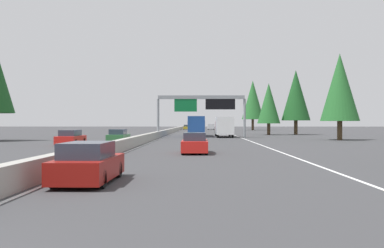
{
  "coord_description": "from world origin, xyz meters",
  "views": [
    {
      "loc": [
        -5.07,
        -5.59,
        2.17
      ],
      "look_at": [
        67.87,
        -4.32,
        1.91
      ],
      "focal_mm": 39.46,
      "sensor_mm": 36.0,
      "label": 1
    }
  ],
  "objects_px": {
    "minivan_mid_right": "(211,126)",
    "conifer_right_near": "(340,87)",
    "sign_gantry_overhead": "(202,104)",
    "bus_far_left": "(197,125)",
    "oncoming_near": "(71,138)",
    "oncoming_far": "(118,136)",
    "box_truck_distant_b": "(224,126)",
    "sedan_near_center": "(186,127)",
    "sedan_mid_center": "(195,144)",
    "conifer_right_far": "(296,95)",
    "sedan_distant_a": "(89,164)",
    "conifer_right_distant": "(253,100)",
    "conifer_right_mid": "(269,103)"
  },
  "relations": [
    {
      "from": "minivan_mid_right",
      "to": "conifer_right_near",
      "type": "distance_m",
      "value": 77.53
    },
    {
      "from": "sign_gantry_overhead",
      "to": "bus_far_left",
      "type": "relative_size",
      "value": 1.1
    },
    {
      "from": "conifer_right_near",
      "to": "oncoming_near",
      "type": "bearing_deg",
      "value": 113.19
    },
    {
      "from": "oncoming_far",
      "to": "box_truck_distant_b",
      "type": "bearing_deg",
      "value": 145.53
    },
    {
      "from": "sedan_near_center",
      "to": "bus_far_left",
      "type": "relative_size",
      "value": 0.38
    },
    {
      "from": "sedan_mid_center",
      "to": "conifer_right_far",
      "type": "distance_m",
      "value": 49.56
    },
    {
      "from": "sedan_distant_a",
      "to": "minivan_mid_right",
      "type": "relative_size",
      "value": 0.88
    },
    {
      "from": "sedan_mid_center",
      "to": "sedan_distant_a",
      "type": "bearing_deg",
      "value": 165.75
    },
    {
      "from": "sedan_near_center",
      "to": "conifer_right_far",
      "type": "height_order",
      "value": "conifer_right_far"
    },
    {
      "from": "sign_gantry_overhead",
      "to": "box_truck_distant_b",
      "type": "relative_size",
      "value": 1.49
    },
    {
      "from": "sedan_distant_a",
      "to": "minivan_mid_right",
      "type": "bearing_deg",
      "value": -3.8
    },
    {
      "from": "sedan_distant_a",
      "to": "oncoming_far",
      "type": "height_order",
      "value": "same"
    },
    {
      "from": "sedan_near_center",
      "to": "conifer_right_distant",
      "type": "bearing_deg",
      "value": -117.57
    },
    {
      "from": "box_truck_distant_b",
      "to": "oncoming_far",
      "type": "bearing_deg",
      "value": 145.53
    },
    {
      "from": "sedan_distant_a",
      "to": "conifer_right_near",
      "type": "relative_size",
      "value": 0.41
    },
    {
      "from": "conifer_right_near",
      "to": "conifer_right_mid",
      "type": "xyz_separation_m",
      "value": [
        21.79,
        5.19,
        -0.99
      ]
    },
    {
      "from": "oncoming_near",
      "to": "oncoming_far",
      "type": "xyz_separation_m",
      "value": [
        4.84,
        -3.61,
        0.0
      ]
    },
    {
      "from": "sedan_distant_a",
      "to": "oncoming_far",
      "type": "xyz_separation_m",
      "value": [
        29.45,
        4.58,
        0.0
      ]
    },
    {
      "from": "sign_gantry_overhead",
      "to": "conifer_right_mid",
      "type": "bearing_deg",
      "value": -39.45
    },
    {
      "from": "sedan_distant_a",
      "to": "conifer_right_distant",
      "type": "distance_m",
      "value": 107.06
    },
    {
      "from": "conifer_right_distant",
      "to": "minivan_mid_right",
      "type": "bearing_deg",
      "value": 54.51
    },
    {
      "from": "bus_far_left",
      "to": "conifer_right_far",
      "type": "relative_size",
      "value": 1.0
    },
    {
      "from": "conifer_right_near",
      "to": "conifer_right_far",
      "type": "relative_size",
      "value": 0.93
    },
    {
      "from": "sign_gantry_overhead",
      "to": "oncoming_far",
      "type": "bearing_deg",
      "value": 149.49
    },
    {
      "from": "bus_far_left",
      "to": "oncoming_far",
      "type": "xyz_separation_m",
      "value": [
        -22.24,
        8.16,
        -1.03
      ]
    },
    {
      "from": "minivan_mid_right",
      "to": "bus_far_left",
      "type": "distance_m",
      "value": 61.81
    },
    {
      "from": "sedan_near_center",
      "to": "conifer_right_far",
      "type": "xyz_separation_m",
      "value": [
        -54.62,
        -21.25,
        6.34
      ]
    },
    {
      "from": "minivan_mid_right",
      "to": "conifer_right_distant",
      "type": "distance_m",
      "value": 16.28
    },
    {
      "from": "minivan_mid_right",
      "to": "oncoming_far",
      "type": "distance_m",
      "value": 84.79
    },
    {
      "from": "box_truck_distant_b",
      "to": "oncoming_far",
      "type": "height_order",
      "value": "box_truck_distant_b"
    },
    {
      "from": "box_truck_distant_b",
      "to": "sign_gantry_overhead",
      "type": "bearing_deg",
      "value": 127.9
    },
    {
      "from": "conifer_right_near",
      "to": "conifer_right_far",
      "type": "bearing_deg",
      "value": 0.33
    },
    {
      "from": "sedan_distant_a",
      "to": "conifer_right_far",
      "type": "bearing_deg",
      "value": -19.39
    },
    {
      "from": "minivan_mid_right",
      "to": "conifer_right_distant",
      "type": "xyz_separation_m",
      "value": [
        -8.35,
        -11.71,
        7.63
      ]
    },
    {
      "from": "sedan_mid_center",
      "to": "box_truck_distant_b",
      "type": "height_order",
      "value": "box_truck_distant_b"
    },
    {
      "from": "sign_gantry_overhead",
      "to": "sedan_near_center",
      "type": "distance_m",
      "value": 70.51
    },
    {
      "from": "box_truck_distant_b",
      "to": "conifer_right_far",
      "type": "distance_m",
      "value": 19.67
    },
    {
      "from": "bus_far_left",
      "to": "conifer_right_distant",
      "type": "height_order",
      "value": "conifer_right_distant"
    },
    {
      "from": "sign_gantry_overhead",
      "to": "conifer_right_near",
      "type": "relative_size",
      "value": 1.18
    },
    {
      "from": "sedan_distant_a",
      "to": "sedan_mid_center",
      "type": "bearing_deg",
      "value": -14.25
    },
    {
      "from": "conifer_right_distant",
      "to": "bus_far_left",
      "type": "bearing_deg",
      "value": 163.64
    },
    {
      "from": "minivan_mid_right",
      "to": "conifer_right_near",
      "type": "relative_size",
      "value": 0.47
    },
    {
      "from": "sedan_distant_a",
      "to": "oncoming_far",
      "type": "relative_size",
      "value": 1.0
    },
    {
      "from": "sedan_mid_center",
      "to": "bus_far_left",
      "type": "distance_m",
      "value": 37.17
    },
    {
      "from": "oncoming_near",
      "to": "conifer_right_near",
      "type": "distance_m",
      "value": 32.73
    },
    {
      "from": "sedan_mid_center",
      "to": "box_truck_distant_b",
      "type": "distance_m",
      "value": 33.02
    },
    {
      "from": "box_truck_distant_b",
      "to": "sedan_distant_a",
      "type": "bearing_deg",
      "value": 170.79
    },
    {
      "from": "conifer_right_near",
      "to": "conifer_right_distant",
      "type": "bearing_deg",
      "value": 1.84
    },
    {
      "from": "oncoming_near",
      "to": "conifer_right_mid",
      "type": "distance_m",
      "value": 42.52
    },
    {
      "from": "sedan_near_center",
      "to": "conifer_right_mid",
      "type": "relative_size",
      "value": 0.48
    }
  ]
}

